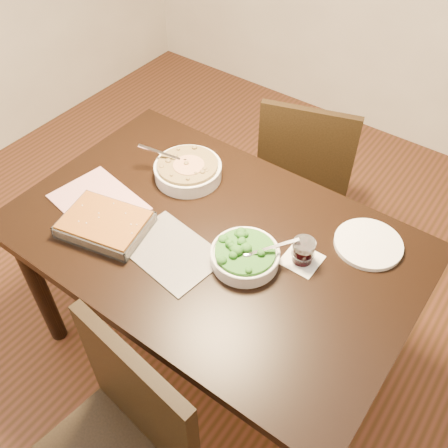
% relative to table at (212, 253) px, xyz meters
% --- Properties ---
extents(ground, '(4.00, 4.00, 0.00)m').
position_rel_table_xyz_m(ground, '(0.00, 0.00, -0.65)').
color(ground, '#402612').
rests_on(ground, ground).
extents(table, '(1.40, 0.90, 0.75)m').
position_rel_table_xyz_m(table, '(0.00, 0.00, 0.00)').
color(table, black).
rests_on(table, ground).
extents(magazine_a, '(0.37, 0.29, 0.01)m').
position_rel_table_xyz_m(magazine_a, '(-0.43, -0.12, 0.10)').
color(magazine_a, '#A12E42').
rests_on(magazine_a, table).
extents(magazine_b, '(0.35, 0.27, 0.01)m').
position_rel_table_xyz_m(magazine_b, '(-0.06, -0.14, 0.10)').
color(magazine_b, '#23232A').
rests_on(magazine_b, table).
extents(coaster, '(0.12, 0.12, 0.00)m').
position_rel_table_xyz_m(coaster, '(0.31, 0.09, 0.10)').
color(coaster, white).
rests_on(coaster, table).
extents(stew_bowl, '(0.28, 0.26, 0.10)m').
position_rel_table_xyz_m(stew_bowl, '(-0.26, 0.19, 0.13)').
color(stew_bowl, white).
rests_on(stew_bowl, table).
extents(broccoli_bowl, '(0.23, 0.23, 0.09)m').
position_rel_table_xyz_m(broccoli_bowl, '(0.16, -0.03, 0.13)').
color(broccoli_bowl, white).
rests_on(broccoli_bowl, table).
extents(baking_dish, '(0.33, 0.27, 0.05)m').
position_rel_table_xyz_m(baking_dish, '(-0.31, -0.20, 0.12)').
color(baking_dish, silver).
rests_on(baking_dish, table).
extents(wine_tumbler, '(0.07, 0.07, 0.08)m').
position_rel_table_xyz_m(wine_tumbler, '(0.31, 0.09, 0.14)').
color(wine_tumbler, black).
rests_on(wine_tumbler, coaster).
extents(dinner_plate, '(0.23, 0.23, 0.02)m').
position_rel_table_xyz_m(dinner_plate, '(0.45, 0.28, 0.10)').
color(dinner_plate, white).
rests_on(dinner_plate, table).
extents(chair_far, '(0.53, 0.53, 0.89)m').
position_rel_table_xyz_m(chair_far, '(-0.04, 0.79, -0.16)').
color(chair_far, black).
rests_on(chair_far, ground).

